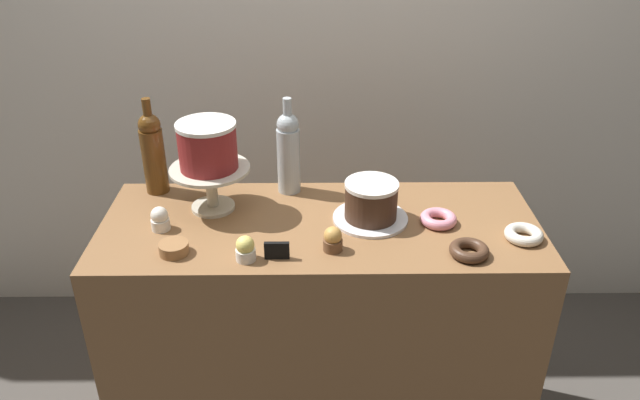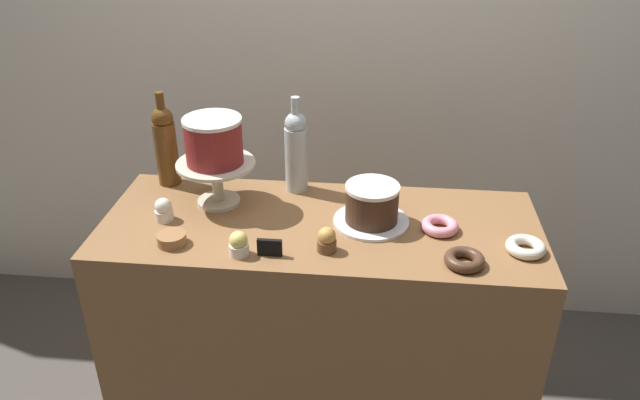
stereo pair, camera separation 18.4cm
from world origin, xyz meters
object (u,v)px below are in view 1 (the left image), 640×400
cake_stand_pedestal (211,181)px  wine_bottle_amber (153,152)px  cupcake_caramel (333,239)px  cookie_stack (174,248)px  chocolate_round_cake (371,200)px  cupcake_lemon (245,249)px  cupcake_vanilla (160,219)px  donut_sugar (524,234)px  wine_bottle_clear (288,151)px  white_layer_cake (207,146)px  donut_pink (438,219)px  donut_chocolate (469,250)px  price_sign_chalkboard (277,251)px

cake_stand_pedestal → wine_bottle_amber: (-0.20, 0.12, 0.04)m
cupcake_caramel → cookie_stack: bearing=-178.4°
chocolate_round_cake → cupcake_caramel: size_ratio=2.20×
chocolate_round_cake → cupcake_lemon: bearing=-149.5°
cupcake_vanilla → donut_sugar: size_ratio=0.66×
chocolate_round_cake → wine_bottle_clear: size_ratio=0.50×
wine_bottle_clear → cupcake_vanilla: bearing=-146.9°
cupcake_vanilla → donut_sugar: (1.08, -0.07, -0.02)m
cake_stand_pedestal → cookie_stack: 0.28m
chocolate_round_cake → cookie_stack: (-0.57, -0.18, -0.05)m
cupcake_lemon → cookie_stack: bearing=170.6°
white_layer_cake → donut_pink: (0.70, -0.10, -0.20)m
donut_chocolate → cookie_stack: size_ratio=1.33×
donut_sugar → donut_pink: 0.25m
cake_stand_pedestal → cupcake_lemon: cake_stand_pedestal is taller
wine_bottle_amber → cupcake_vanilla: 0.28m
wine_bottle_clear → wine_bottle_amber: same height
wine_bottle_amber → wine_bottle_clear: bearing=-0.3°
cupcake_lemon → donut_chocolate: 0.63m
donut_sugar → cookie_stack: 1.01m
wine_bottle_clear → donut_chocolate: (0.52, -0.40, -0.13)m
chocolate_round_cake → wine_bottle_clear: 0.33m
donut_pink → price_sign_chalkboard: price_sign_chalkboard is taller
wine_bottle_clear → price_sign_chalkboard: (-0.02, -0.41, -0.12)m
chocolate_round_cake → cookie_stack: bearing=-162.4°
wine_bottle_clear → cookie_stack: 0.51m
wine_bottle_clear → donut_sugar: size_ratio=2.91×
cake_stand_pedestal → donut_chocolate: cake_stand_pedestal is taller
donut_pink → cookie_stack: size_ratio=1.33×
donut_sugar → cookie_stack: bearing=-176.4°
cake_stand_pedestal → price_sign_chalkboard: cake_stand_pedestal is taller
wine_bottle_amber → cookie_stack: (0.13, -0.38, -0.13)m
cupcake_caramel → cookie_stack: size_ratio=0.88×
cake_stand_pedestal → donut_sugar: size_ratio=2.23×
cupcake_vanilla → donut_chocolate: size_ratio=0.66×
cupcake_lemon → price_sign_chalkboard: 0.09m
cupcake_lemon → cupcake_vanilla: same height
cake_stand_pedestal → white_layer_cake: 0.12m
white_layer_cake → chocolate_round_cake: bearing=-8.8°
cake_stand_pedestal → cupcake_lemon: (0.13, -0.29, -0.06)m
donut_sugar → cupcake_caramel: bearing=-174.8°
cake_stand_pedestal → cupcake_caramel: 0.45m
cupcake_vanilla → cookie_stack: cupcake_vanilla is taller
wine_bottle_amber → cookie_stack: size_ratio=3.87×
wine_bottle_amber → price_sign_chalkboard: size_ratio=4.65×
cupcake_vanilla → donut_pink: 0.84m
donut_chocolate → chocolate_round_cake: bearing=142.6°
chocolate_round_cake → donut_sugar: 0.46m
cupcake_vanilla → cupcake_caramel: bearing=-13.1°
cake_stand_pedestal → donut_sugar: (0.94, -0.19, -0.08)m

